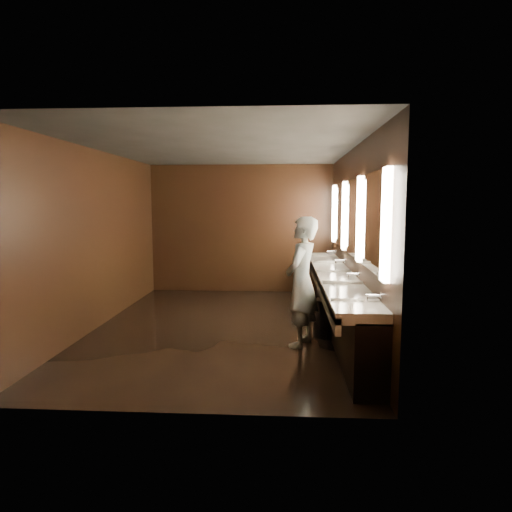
# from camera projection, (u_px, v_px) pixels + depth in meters

# --- Properties ---
(floor) EXTENTS (6.00, 6.00, 0.00)m
(floor) POSITION_uv_depth(u_px,v_px,m) (224.00, 327.00, 7.26)
(floor) COLOR black
(floor) RESTS_ON ground
(ceiling) EXTENTS (4.00, 6.00, 0.02)m
(ceiling) POSITION_uv_depth(u_px,v_px,m) (222.00, 148.00, 6.94)
(ceiling) COLOR #2D2D2B
(ceiling) RESTS_ON wall_back
(wall_back) EXTENTS (4.00, 0.02, 2.80)m
(wall_back) POSITION_uv_depth(u_px,v_px,m) (241.00, 229.00, 10.07)
(wall_back) COLOR black
(wall_back) RESTS_ON floor
(wall_front) EXTENTS (4.00, 0.02, 2.80)m
(wall_front) POSITION_uv_depth(u_px,v_px,m) (179.00, 266.00, 4.13)
(wall_front) COLOR black
(wall_front) RESTS_ON floor
(wall_left) EXTENTS (0.02, 6.00, 2.80)m
(wall_left) POSITION_uv_depth(u_px,v_px,m) (98.00, 239.00, 7.22)
(wall_left) COLOR black
(wall_left) RESTS_ON floor
(wall_right) EXTENTS (0.02, 6.00, 2.80)m
(wall_right) POSITION_uv_depth(u_px,v_px,m) (353.00, 240.00, 6.98)
(wall_right) COLOR black
(wall_right) RESTS_ON floor
(sink_counter) EXTENTS (0.55, 5.40, 1.01)m
(sink_counter) POSITION_uv_depth(u_px,v_px,m) (338.00, 298.00, 7.10)
(sink_counter) COLOR black
(sink_counter) RESTS_ON floor
(mirror_band) EXTENTS (0.06, 5.03, 1.15)m
(mirror_band) POSITION_uv_depth(u_px,v_px,m) (352.00, 217.00, 6.94)
(mirror_band) COLOR #FFE8C6
(mirror_band) RESTS_ON wall_right
(person) EXTENTS (0.63, 0.76, 1.79)m
(person) POSITION_uv_depth(u_px,v_px,m) (302.00, 282.00, 6.25)
(person) COLOR #93C6DC
(person) RESTS_ON floor
(trash_bin) EXTENTS (0.37, 0.37, 0.56)m
(trash_bin) POSITION_uv_depth(u_px,v_px,m) (326.00, 318.00, 6.72)
(trash_bin) COLOR black
(trash_bin) RESTS_ON floor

